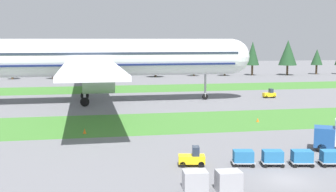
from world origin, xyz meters
name	(u,v)px	position (x,y,z in m)	size (l,w,h in m)	color
ground_plane	(286,180)	(0.00, 0.00, 0.00)	(400.00, 400.00, 0.00)	slate
grass_strip_near	(204,121)	(0.00, 28.11, 0.00)	(320.00, 16.57, 0.01)	#3D752D
grass_strip_far	(158,88)	(0.00, 73.25, 0.00)	(320.00, 16.57, 0.01)	#3D752D
airliner	(97,57)	(-15.54, 50.66, 8.90)	(62.71, 77.27, 24.81)	white
baggage_tug	(192,158)	(-7.24, 5.69, 0.81)	(2.79, 1.75, 1.97)	yellow
cargo_dolly_lead	(243,157)	(-2.30, 4.78, 0.92)	(2.43, 1.87, 1.55)	#A3A3A8
cargo_dolly_second	(273,157)	(0.56, 4.26, 0.92)	(2.43, 1.87, 1.55)	#A3A3A8
cargo_dolly_third	(302,157)	(3.41, 3.74, 0.92)	(2.43, 1.87, 1.55)	#A3A3A8
cargo_dolly_fourth	(331,157)	(6.26, 3.22, 0.92)	(2.43, 1.87, 1.55)	#A3A3A8
pushback_tractor	(270,94)	(20.68, 51.04, 0.81)	(2.61, 1.33, 1.97)	yellow
uld_container_0	(229,181)	(-5.99, -1.81, 0.86)	(2.00, 1.60, 1.72)	#A3A3A8
uld_container_1	(195,180)	(-8.62, -1.00, 0.81)	(2.00, 1.60, 1.62)	#A3A3A8
taxiway_marker_0	(258,120)	(7.86, 26.01, 0.31)	(0.44, 0.44, 0.61)	orange
taxiway_marker_1	(85,131)	(-17.87, 22.48, 0.35)	(0.44, 0.44, 0.70)	orange
distant_tree_line	(136,56)	(-1.94, 106.02, 6.98)	(149.54, 10.26, 12.37)	#4C3823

